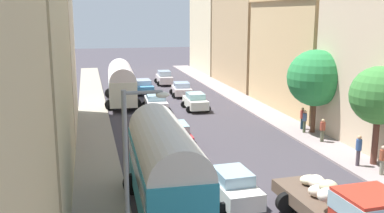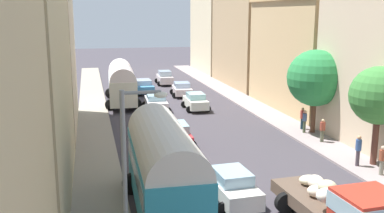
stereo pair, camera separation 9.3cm
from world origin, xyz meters
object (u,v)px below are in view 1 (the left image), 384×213
(cargo_truck_0, at_px, (346,209))
(pedestrian_0, at_px, (302,118))
(pedestrian_4, at_px, (383,159))
(pedestrian_1, at_px, (359,149))
(car_1, at_px, (182,89))
(car_5, at_px, (156,102))
(streetlamp_near, at_px, (132,166))
(pedestrian_3, at_px, (322,130))
(pedestrian_2, at_px, (305,120))
(car_4, at_px, (177,134))
(car_0, at_px, (195,101))
(parked_bus_0, at_px, (165,165))
(car_3, at_px, (233,187))
(car_6, at_px, (143,86))
(parked_bus_1, at_px, (121,81))
(car_2, at_px, (164,78))

(cargo_truck_0, height_order, pedestrian_0, cargo_truck_0)
(pedestrian_4, bearing_deg, pedestrian_1, 104.64)
(car_1, relative_size, car_5, 0.84)
(streetlamp_near, bearing_deg, cargo_truck_0, 1.07)
(car_5, relative_size, pedestrian_4, 2.58)
(pedestrian_3, bearing_deg, cargo_truck_0, -115.82)
(car_5, height_order, streetlamp_near, streetlamp_near)
(pedestrian_4, bearing_deg, pedestrian_2, 89.95)
(car_4, bearing_deg, car_0, 69.65)
(pedestrian_3, bearing_deg, car_0, 114.88)
(parked_bus_0, height_order, car_3, parked_bus_0)
(parked_bus_0, distance_m, car_6, 29.88)
(pedestrian_0, bearing_deg, car_5, 135.42)
(pedestrian_1, height_order, pedestrian_2, pedestrian_1)
(car_3, relative_size, car_4, 0.96)
(pedestrian_2, distance_m, streetlamp_near, 19.83)
(car_3, relative_size, car_6, 0.88)
(car_4, bearing_deg, car_3, -86.07)
(car_0, bearing_deg, car_3, -98.96)
(car_1, relative_size, car_4, 0.95)
(car_5, distance_m, pedestrian_1, 19.38)
(car_5, distance_m, pedestrian_2, 13.69)
(parked_bus_1, xyz_separation_m, car_1, (6.36, 2.35, -1.39))
(cargo_truck_0, xyz_separation_m, car_4, (-3.73, 13.75, -0.52))
(cargo_truck_0, xyz_separation_m, car_0, (0.04, 23.90, -0.48))
(car_5, relative_size, pedestrian_3, 2.64)
(car_1, bearing_deg, pedestrian_1, -78.23)
(parked_bus_1, bearing_deg, car_2, 60.46)
(car_3, bearing_deg, pedestrian_4, 8.31)
(car_4, bearing_deg, pedestrian_0, 7.72)
(pedestrian_2, distance_m, pedestrian_3, 2.34)
(car_0, height_order, car_4, car_0)
(cargo_truck_0, distance_m, streetlamp_near, 8.32)
(car_3, relative_size, streetlamp_near, 0.61)
(pedestrian_0, bearing_deg, parked_bus_1, 132.05)
(car_2, bearing_deg, parked_bus_1, -119.54)
(pedestrian_2, height_order, streetlamp_near, streetlamp_near)
(cargo_truck_0, height_order, car_2, cargo_truck_0)
(car_6, relative_size, streetlamp_near, 0.70)
(parked_bus_1, xyz_separation_m, car_0, (6.16, -4.50, -1.36))
(car_1, height_order, pedestrian_1, pedestrian_1)
(pedestrian_4, distance_m, streetlamp_near, 14.90)
(car_2, distance_m, pedestrian_2, 25.47)
(pedestrian_3, bearing_deg, car_5, 126.06)
(car_4, bearing_deg, pedestrian_4, -41.69)
(car_3, relative_size, car_5, 0.84)
(car_2, distance_m, pedestrian_4, 33.93)
(car_2, relative_size, pedestrian_1, 2.11)
(pedestrian_4, bearing_deg, car_6, 107.95)
(cargo_truck_0, bearing_deg, streetlamp_near, -178.93)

